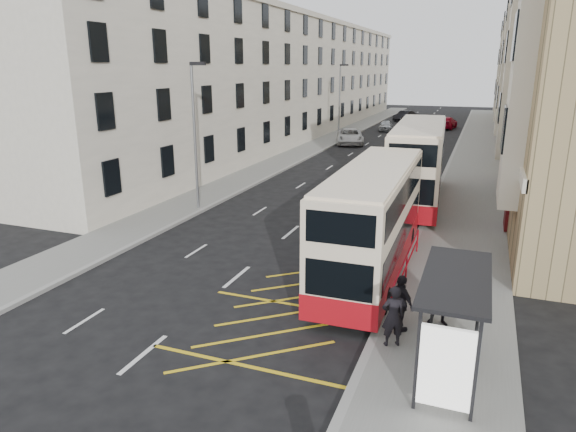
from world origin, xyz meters
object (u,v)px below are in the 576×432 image
at_px(street_lamp_far, 340,98).
at_px(car_dark, 405,116).
at_px(white_van, 350,136).
at_px(car_red, 446,123).
at_px(double_decker_rear, 418,163).
at_px(street_lamp_near, 195,129).
at_px(double_decker_front, 373,220).
at_px(car_silver, 385,126).
at_px(pedestrian_mid, 442,300).
at_px(pedestrian_near, 393,316).
at_px(bus_shelter, 459,310).
at_px(pedestrian_far, 401,303).

xyz_separation_m(street_lamp_far, car_dark, (3.43, 24.66, -3.88)).
relative_size(white_van, car_red, 1.07).
bearing_deg(double_decker_rear, street_lamp_near, -155.29).
bearing_deg(double_decker_rear, double_decker_front, -94.75).
height_order(street_lamp_far, car_silver, street_lamp_far).
height_order(car_silver, car_red, car_red).
xyz_separation_m(pedestrian_mid, car_dark, (-10.71, 64.11, -0.23)).
bearing_deg(car_dark, pedestrian_near, -62.73).
height_order(pedestrian_mid, car_dark, pedestrian_mid).
bearing_deg(white_van, bus_shelter, -88.46).
relative_size(double_decker_rear, pedestrian_mid, 7.26).
distance_m(pedestrian_mid, car_silver, 52.02).
height_order(double_decker_rear, car_dark, double_decker_rear).
distance_m(pedestrian_far, car_dark, 65.64).
distance_m(bus_shelter, street_lamp_far, 44.94).
relative_size(bus_shelter, car_red, 0.79).
distance_m(pedestrian_near, car_silver, 53.50).
bearing_deg(car_dark, bus_shelter, -61.39).
xyz_separation_m(bus_shelter, street_lamp_near, (-14.69, 12.39, 2.50)).
bearing_deg(double_decker_front, car_dark, 96.17).
distance_m(bus_shelter, double_decker_front, 7.58).
bearing_deg(car_silver, white_van, -103.69).
bearing_deg(car_red, street_lamp_far, 64.69).
distance_m(street_lamp_near, double_decker_rear, 13.10).
bearing_deg(car_red, car_silver, 42.37).
bearing_deg(bus_shelter, car_red, 94.50).
xyz_separation_m(street_lamp_near, white_van, (1.63, 28.43, -3.84)).
distance_m(double_decker_front, pedestrian_far, 5.06).
bearing_deg(car_silver, street_lamp_near, -101.79).
xyz_separation_m(pedestrian_near, car_silver, (-9.92, 52.57, -0.40)).
relative_size(pedestrian_far, car_silver, 0.46).
bearing_deg(double_decker_rear, pedestrian_near, -88.59).
relative_size(pedestrian_near, pedestrian_far, 1.02).
relative_size(bus_shelter, pedestrian_mid, 2.57).
xyz_separation_m(bus_shelter, car_red, (-4.64, 58.96, -1.36)).
bearing_deg(white_van, double_decker_front, -90.63).
bearing_deg(car_dark, street_lamp_far, -78.84).
distance_m(pedestrian_mid, car_red, 56.17).
relative_size(street_lamp_near, street_lamp_far, 1.00).
bearing_deg(pedestrian_mid, car_dark, 95.77).
xyz_separation_m(double_decker_front, double_decker_rear, (0.21, 11.85, 0.24)).
relative_size(double_decker_front, pedestrian_far, 5.99).
bearing_deg(double_decker_front, pedestrian_near, -73.25).
distance_m(street_lamp_near, double_decker_front, 12.76).
xyz_separation_m(street_lamp_near, pedestrian_far, (13.00, -10.27, -3.59)).
bearing_deg(pedestrian_far, pedestrian_mid, -104.86).
distance_m(street_lamp_far, white_van, 4.45).
bearing_deg(pedestrian_near, car_silver, -107.65).
bearing_deg(car_red, pedestrian_near, 98.77).
bearing_deg(bus_shelter, car_silver, 102.27).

